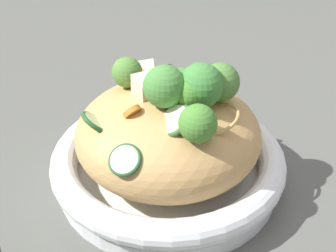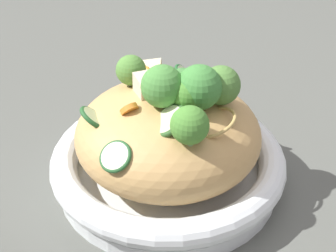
% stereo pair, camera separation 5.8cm
% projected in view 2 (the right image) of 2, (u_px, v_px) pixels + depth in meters
% --- Properties ---
extents(ground_plane, '(3.00, 3.00, 0.00)m').
position_uv_depth(ground_plane, '(168.00, 180.00, 0.63)').
color(ground_plane, '#545650').
extents(serving_bowl, '(0.30, 0.30, 0.05)m').
position_uv_depth(serving_bowl, '(168.00, 164.00, 0.61)').
color(serving_bowl, white).
rests_on(serving_bowl, ground_plane).
extents(noodle_heap, '(0.23, 0.23, 0.11)m').
position_uv_depth(noodle_heap, '(168.00, 133.00, 0.59)').
color(noodle_heap, tan).
rests_on(noodle_heap, serving_bowl).
extents(broccoli_florets, '(0.18, 0.14, 0.07)m').
position_uv_depth(broccoli_florets, '(185.00, 91.00, 0.53)').
color(broccoli_florets, '#99B072').
rests_on(broccoli_florets, serving_bowl).
extents(carrot_coins, '(0.14, 0.17, 0.05)m').
position_uv_depth(carrot_coins, '(166.00, 91.00, 0.58)').
color(carrot_coins, orange).
rests_on(carrot_coins, serving_bowl).
extents(zucchini_slices, '(0.15, 0.21, 0.05)m').
position_uv_depth(zucchini_slices, '(145.00, 116.00, 0.55)').
color(zucchini_slices, beige).
rests_on(zucchini_slices, serving_bowl).
extents(chicken_chunks, '(0.09, 0.08, 0.04)m').
position_uv_depth(chicken_chunks, '(151.00, 81.00, 0.59)').
color(chicken_chunks, beige).
rests_on(chicken_chunks, serving_bowl).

